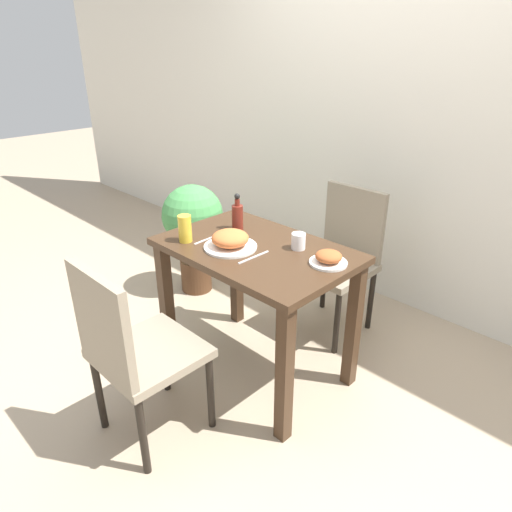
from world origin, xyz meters
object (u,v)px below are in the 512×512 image
at_px(drink_cup, 298,241).
at_px(sauce_bottle, 237,216).
at_px(chair_far, 341,253).
at_px(food_plate, 230,240).
at_px(potted_plant_left, 193,224).
at_px(chair_near, 132,347).
at_px(side_plate, 328,258).
at_px(juice_glass, 185,229).

distance_m(drink_cup, sauce_bottle, 0.40).
relative_size(chair_far, sauce_bottle, 4.46).
distance_m(food_plate, sauce_bottle, 0.25).
bearing_deg(potted_plant_left, food_plate, -26.75).
distance_m(chair_near, sauce_bottle, 0.89).
bearing_deg(chair_near, side_plate, -116.43).
bearing_deg(juice_glass, food_plate, 24.89).
xyz_separation_m(juice_glass, potted_plant_left, (-0.64, 0.54, -0.30)).
bearing_deg(sauce_bottle, potted_plant_left, 161.38).
bearing_deg(potted_plant_left, chair_far, 19.13).
bearing_deg(drink_cup, potted_plant_left, 169.22).
xyz_separation_m(side_plate, juice_glass, (-0.67, -0.29, 0.04)).
bearing_deg(drink_cup, chair_near, -103.08).
bearing_deg(potted_plant_left, juice_glass, -39.95).
bearing_deg(chair_far, potted_plant_left, -160.87).
relative_size(side_plate, sauce_bottle, 0.88).
xyz_separation_m(drink_cup, potted_plant_left, (-1.10, 0.21, -0.27)).
distance_m(chair_near, food_plate, 0.68).
relative_size(food_plate, sauce_bottle, 1.31).
xyz_separation_m(chair_far, food_plate, (-0.13, -0.78, 0.29)).
xyz_separation_m(food_plate, sauce_bottle, (-0.16, 0.20, 0.04)).
height_order(side_plate, juice_glass, juice_glass).
relative_size(chair_near, juice_glass, 6.44).
distance_m(food_plate, potted_plant_left, 1.00).
relative_size(food_plate, juice_glass, 1.89).
height_order(juice_glass, potted_plant_left, juice_glass).
height_order(chair_far, drink_cup, chair_far).
relative_size(chair_near, potted_plant_left, 1.13).
height_order(sauce_bottle, potted_plant_left, sauce_bottle).
distance_m(side_plate, drink_cup, 0.21).
bearing_deg(side_plate, food_plate, -156.92).
xyz_separation_m(juice_glass, sauce_bottle, (0.06, 0.30, 0.01)).
distance_m(chair_far, juice_glass, 1.00).
bearing_deg(juice_glass, chair_near, -62.11).
bearing_deg(sauce_bottle, side_plate, -0.61).
bearing_deg(side_plate, chair_near, -116.43).
relative_size(side_plate, drink_cup, 2.18).
relative_size(drink_cup, juice_glass, 0.58).
relative_size(chair_near, sauce_bottle, 4.46).
bearing_deg(side_plate, sauce_bottle, 179.39).
distance_m(chair_near, chair_far, 1.39).
height_order(drink_cup, juice_glass, juice_glass).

